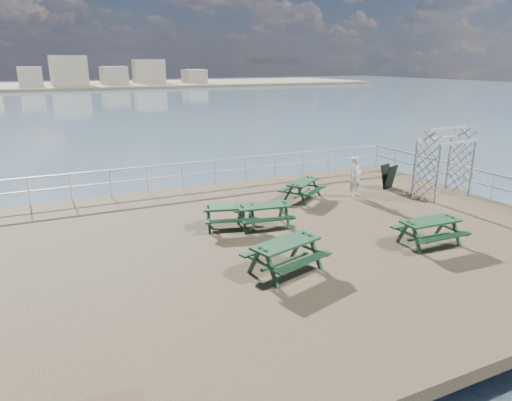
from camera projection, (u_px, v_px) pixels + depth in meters
The scene contains 11 objects.
ground at pixel (291, 240), 14.20m from camera, with size 18.00×14.00×0.30m, color brown.
sea_backdrop at pixel (108, 81), 135.56m from camera, with size 300.00×300.00×9.20m.
railing at pixel (255, 189), 16.09m from camera, with size 17.77×13.76×1.10m.
picnic_table_a at pixel (230, 212), 14.72m from camera, with size 1.99×1.75×0.82m.
picnic_table_b at pixel (263, 211), 14.77m from camera, with size 1.91×1.63×0.84m.
picnic_table_c at pixel (303, 186), 17.78m from camera, with size 2.15×2.07×0.82m.
picnic_table_d at pixel (286, 250), 11.61m from camera, with size 2.22×1.97×0.91m.
picnic_table_e at pixel (430, 227), 13.32m from camera, with size 1.81×1.48×0.86m.
trellis_arbor at pixel (444, 166), 18.00m from camera, with size 2.30×1.36×2.74m.
sandwich_board at pixel (389, 177), 19.30m from camera, with size 0.74×0.64×1.03m.
person at pixel (355, 177), 18.00m from camera, with size 0.59×0.39×1.62m, color white.
Camera 1 is at (-6.59, -11.51, 5.18)m, focal length 32.00 mm.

